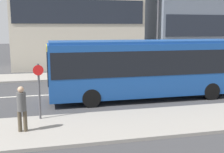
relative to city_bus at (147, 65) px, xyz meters
The scene contains 9 objects.
ground_plane 5.43m from the city_bus, 156.21° to the left, with size 120.00×120.00×0.00m, color #3A3A3D.
sidewalk_near 6.53m from the city_bus, 137.93° to the right, with size 44.00×3.50×0.13m.
sidewalk_far 9.69m from the city_bus, 119.27° to the left, with size 44.00×3.50×0.13m.
lane_centerline 5.43m from the city_bus, 156.21° to the left, with size 41.80×0.16×0.01m.
city_bus is the anchor object (origin of this frame).
parked_car_0 10.27m from the city_bus, 32.61° to the left, with size 4.24×1.78×1.27m.
pedestrian_near_stop 7.87m from the city_bus, 146.77° to the right, with size 0.35×0.34×1.74m.
bus_stop_sign 6.61m from the city_bus, 154.05° to the right, with size 0.44×0.12×2.40m.
street_lamp 8.96m from the city_bus, 63.90° to the left, with size 0.36×0.36×7.14m.
Camera 1 is at (-0.95, -17.01, 4.01)m, focal length 45.00 mm.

